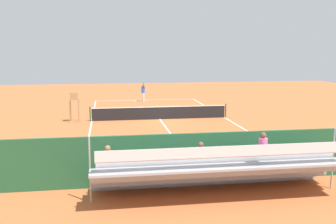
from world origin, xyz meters
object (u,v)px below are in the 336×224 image
at_px(umpire_chair, 74,104).
at_px(tennis_ball_far, 158,106).
at_px(tennis_ball_near, 156,106).
at_px(courtside_bench, 261,160).
at_px(tennis_player, 143,91).
at_px(equipment_bag, 214,172).
at_px(tennis_racket, 135,101).
at_px(bleacher_stand, 217,170).
at_px(tennis_net, 160,113).

xyz_separation_m(umpire_chair, tennis_ball_far, (-6.90, -6.74, -1.28)).
height_order(tennis_ball_near, tennis_ball_far, same).
relative_size(courtside_bench, tennis_player, 0.93).
bearing_deg(equipment_bag, tennis_racket, -86.13).
bearing_deg(tennis_ball_near, tennis_player, -76.72).
height_order(courtside_bench, tennis_ball_far, courtside_bench).
distance_m(tennis_racket, tennis_ball_near, 4.24).
distance_m(bleacher_stand, tennis_racket, 25.71).
height_order(equipment_bag, tennis_ball_near, equipment_bag).
height_order(umpire_chair, tennis_racket, umpire_chair).
bearing_deg(umpire_chair, tennis_ball_near, -136.20).
bearing_deg(tennis_racket, courtside_bench, 98.83).
bearing_deg(tennis_net, bleacher_stand, 90.09).
distance_m(tennis_net, equipment_bag, 13.41).
height_order(umpire_chair, courtside_bench, umpire_chair).
bearing_deg(umpire_chair, courtside_bench, 123.53).
bearing_deg(equipment_bag, courtside_bench, -176.43).
bearing_deg(tennis_racket, tennis_player, 162.20).
height_order(bleacher_stand, umpire_chair, bleacher_stand).
height_order(tennis_racket, tennis_ball_near, tennis_ball_near).
height_order(tennis_player, tennis_ball_near, tennis_player).
bearing_deg(courtside_bench, umpire_chair, -56.47).
xyz_separation_m(tennis_net, umpire_chair, (6.20, 0.05, 0.81)).
distance_m(bleacher_stand, tennis_ball_far, 22.05).
height_order(bleacher_stand, tennis_ball_near, bleacher_stand).
xyz_separation_m(tennis_net, tennis_ball_far, (-0.70, -6.68, -0.47)).
xyz_separation_m(tennis_player, tennis_ball_near, (-0.86, 3.64, -0.98)).
relative_size(bleacher_stand, tennis_ball_near, 137.27).
distance_m(equipment_bag, tennis_player, 23.49).
bearing_deg(tennis_ball_near, equipment_bag, 89.81).
distance_m(bleacher_stand, equipment_bag, 2.13).
height_order(bleacher_stand, equipment_bag, bleacher_stand).
bearing_deg(equipment_bag, tennis_ball_near, -90.19).
distance_m(tennis_net, courtside_bench, 13.52).
bearing_deg(umpire_chair, tennis_player, -120.26).
relative_size(equipment_bag, tennis_ball_near, 13.64).
bearing_deg(bleacher_stand, tennis_player, -89.28).
relative_size(tennis_ball_near, tennis_ball_far, 1.00).
distance_m(equipment_bag, tennis_racket, 23.78).
height_order(tennis_racket, tennis_ball_far, tennis_ball_far).
bearing_deg(tennis_ball_far, equipment_bag, 89.42).
relative_size(umpire_chair, courtside_bench, 1.19).
bearing_deg(tennis_player, tennis_ball_far, 106.38).
bearing_deg(tennis_player, courtside_bench, 96.97).
xyz_separation_m(tennis_racket, tennis_ball_far, (-1.81, 3.65, 0.02)).
xyz_separation_m(umpire_chair, tennis_player, (-5.91, -10.12, -0.30)).
bearing_deg(tennis_net, equipment_bag, 92.13).
relative_size(tennis_player, tennis_ball_far, 29.18).
distance_m(bleacher_stand, tennis_ball_near, 21.79).
relative_size(bleacher_stand, courtside_bench, 5.03).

